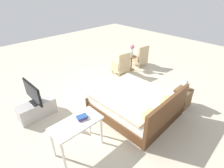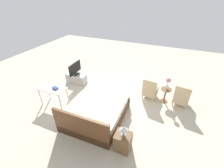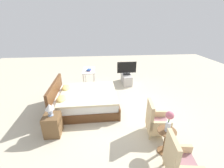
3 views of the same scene
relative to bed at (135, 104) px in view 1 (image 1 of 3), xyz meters
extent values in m
plane|color=beige|center=(-0.16, -0.96, -0.30)|extent=(16.00, 16.00, 0.00)
cube|color=brown|center=(0.00, -0.05, -0.16)|extent=(1.78, 2.06, 0.28)
cube|color=white|center=(0.00, -0.05, 0.10)|extent=(1.71, 1.98, 0.24)
cube|color=beige|center=(0.00, -0.13, 0.25)|extent=(1.76, 1.82, 0.06)
cube|color=brown|center=(-0.02, 0.93, 0.18)|extent=(1.78, 0.11, 0.96)
cube|color=brown|center=(0.02, -1.03, -0.10)|extent=(1.78, 0.09, 0.40)
ellipsoid|color=#DBC670|center=(-0.40, 0.66, 0.29)|extent=(0.44, 0.29, 0.14)
ellipsoid|color=#DBC670|center=(0.38, 0.67, 0.29)|extent=(0.44, 0.29, 0.14)
cylinder|color=#CCB284|center=(-2.90, -2.15, -0.22)|extent=(0.04, 0.04, 0.16)
cylinder|color=#CCB284|center=(-2.44, -2.21, -0.22)|extent=(0.04, 0.04, 0.16)
cylinder|color=#CCB284|center=(-2.84, -1.70, -0.22)|extent=(0.04, 0.04, 0.16)
cylinder|color=#CCB284|center=(-2.38, -1.76, -0.22)|extent=(0.04, 0.04, 0.16)
cube|color=#CCB284|center=(-2.64, -1.96, -0.08)|extent=(0.61, 0.61, 0.12)
cube|color=gray|center=(-2.64, -1.96, 0.03)|extent=(0.56, 0.56, 0.10)
cube|color=#CCB284|center=(-2.61, -1.73, 0.30)|extent=(0.55, 0.15, 0.64)
cube|color=#CCB284|center=(-2.87, -1.93, 0.11)|extent=(0.14, 0.52, 0.26)
cube|color=#CCB284|center=(-2.41, -1.99, 0.11)|extent=(0.14, 0.52, 0.26)
cylinder|color=#CCB284|center=(-1.72, -2.15, -0.22)|extent=(0.04, 0.04, 0.16)
cylinder|color=#CCB284|center=(-1.26, -2.22, -0.22)|extent=(0.04, 0.04, 0.16)
cylinder|color=#CCB284|center=(-1.66, -1.70, -0.22)|extent=(0.04, 0.04, 0.16)
cylinder|color=#CCB284|center=(-1.20, -1.76, -0.22)|extent=(0.04, 0.04, 0.16)
cube|color=#CCB284|center=(-1.46, -1.96, -0.08)|extent=(0.61, 0.61, 0.12)
cube|color=gray|center=(-1.46, -1.96, 0.03)|extent=(0.56, 0.56, 0.10)
cube|color=#CCB284|center=(-1.43, -1.73, 0.30)|extent=(0.55, 0.15, 0.64)
cube|color=#CCB284|center=(-1.69, -1.93, 0.11)|extent=(0.14, 0.52, 0.26)
cube|color=#CCB284|center=(-1.23, -1.99, 0.11)|extent=(0.14, 0.52, 0.26)
cylinder|color=brown|center=(-2.05, -1.89, -0.29)|extent=(0.28, 0.28, 0.03)
cylinder|color=brown|center=(-2.05, -1.89, 0.00)|extent=(0.06, 0.06, 0.55)
cylinder|color=brown|center=(-2.05, -1.89, 0.29)|extent=(0.40, 0.40, 0.02)
cylinder|color=silver|center=(-2.05, -1.89, 0.41)|extent=(0.11, 0.11, 0.22)
cylinder|color=#477538|center=(-2.05, -1.89, 0.57)|extent=(0.02, 0.02, 0.10)
sphere|color=#DB7084|center=(-2.05, -1.89, 0.69)|extent=(0.17, 0.17, 0.17)
cube|color=brown|center=(-1.22, 0.74, -0.01)|extent=(0.44, 0.40, 0.57)
cube|color=brown|center=(-1.22, 0.54, 0.10)|extent=(0.37, 0.01, 0.09)
cylinder|color=#9EADC6|center=(-1.22, 0.74, 0.28)|extent=(0.13, 0.13, 0.02)
ellipsoid|color=#9EADC6|center=(-1.22, 0.74, 0.37)|extent=(0.11, 0.11, 0.16)
cone|color=silver|center=(-1.22, 0.74, 0.53)|extent=(0.22, 0.22, 0.15)
cube|color=#B7B2AD|center=(2.00, -1.76, -0.08)|extent=(0.96, 0.40, 0.44)
cube|color=black|center=(2.00, -1.76, 0.16)|extent=(0.21, 0.33, 0.03)
cylinder|color=black|center=(2.00, -1.76, 0.20)|extent=(0.04, 0.04, 0.05)
cube|color=black|center=(2.00, -1.76, 0.47)|extent=(0.07, 0.87, 0.51)
cube|color=black|center=(2.02, -1.76, 0.47)|extent=(0.03, 0.81, 0.46)
cylinder|color=silver|center=(1.36, -0.27, 0.07)|extent=(0.05, 0.05, 0.73)
cylinder|color=silver|center=(2.30, -0.27, 0.07)|extent=(0.05, 0.05, 0.73)
cylinder|color=silver|center=(1.36, 0.15, 0.07)|extent=(0.05, 0.05, 0.73)
cylinder|color=silver|center=(2.30, 0.15, 0.07)|extent=(0.05, 0.05, 0.73)
cube|color=silver|center=(1.83, -0.06, 0.45)|extent=(1.04, 0.52, 0.04)
cube|color=#66387A|center=(1.67, -0.07, 0.49)|extent=(0.21, 0.18, 0.03)
cube|color=#284C8E|center=(1.67, -0.07, 0.52)|extent=(0.24, 0.18, 0.04)
camera|label=1|loc=(3.13, 2.31, 2.90)|focal=28.00mm
camera|label=2|loc=(-1.96, 3.27, 3.53)|focal=24.00mm
camera|label=3|loc=(-4.46, -0.49, 2.47)|focal=24.00mm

